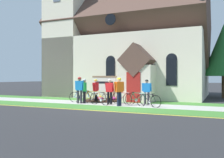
{
  "coord_description": "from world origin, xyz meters",
  "views": [
    {
      "loc": [
        5.67,
        -12.98,
        1.73
      ],
      "look_at": [
        -1.19,
        2.55,
        1.62
      ],
      "focal_mm": 39.78,
      "sensor_mm": 36.0,
      "label": 1
    }
  ],
  "objects": [
    {
      "name": "grass_verge",
      "position": [
        -2.33,
        -0.35,
        0.0
      ],
      "size": [
        32.0,
        2.05,
        0.01
      ],
      "primitive_type": "cube",
      "color": "#427F33",
      "rests_on": "ground"
    },
    {
      "name": "flower_bed",
      "position": [
        -2.27,
        3.38,
        0.08
      ],
      "size": [
        2.75,
        2.75,
        0.34
      ],
      "color": "#382319",
      "rests_on": "ground"
    },
    {
      "name": "cyclist_in_yellow_jersey",
      "position": [
        1.27,
        2.51,
        0.92
      ],
      "size": [
        0.64,
        0.28,
        1.59
      ],
      "color": "#2D2D33",
      "rests_on": "ground"
    },
    {
      "name": "church_sign",
      "position": [
        -2.29,
        3.62,
        1.23
      ],
      "size": [
        2.03,
        0.26,
        1.85
      ],
      "color": "#7F6047",
      "rests_on": "ground"
    },
    {
      "name": "sidewalk_slab",
      "position": [
        -2.33,
        1.76,
        0.01
      ],
      "size": [
        32.0,
        2.17,
        0.01
      ],
      "primitive_type": "cube",
      "color": "#B7B5AD",
      "rests_on": "ground"
    },
    {
      "name": "roadside_conifer",
      "position": [
        5.85,
        9.79,
        4.02
      ],
      "size": [
        3.4,
        3.4,
        6.2
      ],
      "color": "#4C3823",
      "rests_on": "ground"
    },
    {
      "name": "cyclist_in_white_jersey",
      "position": [
        -2.33,
        2.33,
        0.93
      ],
      "size": [
        0.27,
        0.69,
        1.6
      ],
      "color": "black",
      "rests_on": "ground"
    },
    {
      "name": "church_building",
      "position": [
        -2.83,
        9.24,
        4.86
      ],
      "size": [
        14.1,
        11.31,
        13.44
      ],
      "color": "beige",
      "rests_on": "ground"
    },
    {
      "name": "cyclist_in_orange_jersey",
      "position": [
        -2.99,
        1.25,
        1.04
      ],
      "size": [
        0.69,
        0.31,
        1.76
      ],
      "color": "#2D2D33",
      "rests_on": "ground"
    },
    {
      "name": "bicycle_silver",
      "position": [
        -2.28,
        1.78,
        0.39
      ],
      "size": [
        1.7,
        0.72,
        0.86
      ],
      "color": "black",
      "rests_on": "ground"
    },
    {
      "name": "bicycle_green",
      "position": [
        -0.26,
        2.0,
        0.38
      ],
      "size": [
        1.63,
        0.71,
        0.82
      ],
      "color": "black",
      "rests_on": "ground"
    },
    {
      "name": "cyclist_in_blue_jersey",
      "position": [
        -0.88,
        1.48,
        0.94
      ],
      "size": [
        0.64,
        0.33,
        1.62
      ],
      "color": "black",
      "rests_on": "ground"
    },
    {
      "name": "cyclist_in_red_jersey",
      "position": [
        0.04,
        0.84,
        1.01
      ],
      "size": [
        0.45,
        0.63,
        1.72
      ],
      "color": "#191E38",
      "rests_on": "ground"
    },
    {
      "name": "ground",
      "position": [
        0.0,
        4.0,
        0.0
      ],
      "size": [
        140.0,
        140.0,
        0.0
      ],
      "primitive_type": "plane",
      "color": "#2B2B2D"
    },
    {
      "name": "church_lawn",
      "position": [
        -2.33,
        3.85,
        0.0
      ],
      "size": [
        24.0,
        2.01,
        0.01
      ],
      "primitive_type": "cube",
      "color": "#427F33",
      "rests_on": "ground"
    },
    {
      "name": "bicycle_black",
      "position": [
        -3.32,
        2.08,
        0.38
      ],
      "size": [
        1.65,
        0.66,
        0.8
      ],
      "color": "black",
      "rests_on": "ground"
    },
    {
      "name": "cyclist_in_green_jersey",
      "position": [
        -2.69,
        1.39,
        0.95
      ],
      "size": [
        0.46,
        0.61,
        1.63
      ],
      "color": "black",
      "rests_on": "ground"
    },
    {
      "name": "bicycle_blue",
      "position": [
        0.84,
        1.96,
        0.38
      ],
      "size": [
        1.74,
        0.1,
        0.82
      ],
      "color": "black",
      "rests_on": "ground"
    },
    {
      "name": "curb_paint_stripe",
      "position": [
        -2.33,
        -1.53,
        0.0
      ],
      "size": [
        28.0,
        0.16,
        0.01
      ],
      "primitive_type": "cube",
      "color": "yellow",
      "rests_on": "ground"
    },
    {
      "name": "bicycle_red",
      "position": [
        -1.36,
        1.04,
        0.38
      ],
      "size": [
        1.66,
        0.54,
        0.82
      ],
      "color": "black",
      "rests_on": "ground"
    },
    {
      "name": "bicycle_orange",
      "position": [
        1.76,
        1.17,
        0.38
      ],
      "size": [
        1.68,
        0.69,
        0.82
      ],
      "color": "black",
      "rests_on": "ground"
    }
  ]
}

